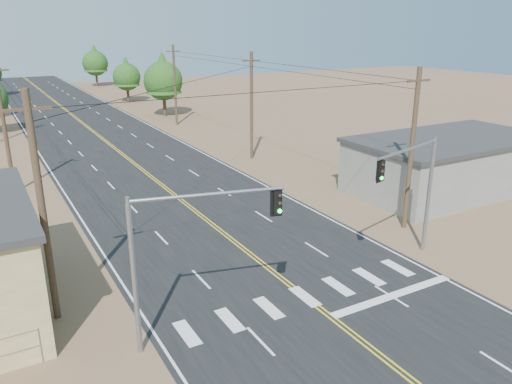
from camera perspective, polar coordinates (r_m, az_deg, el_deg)
road at (r=42.70m, az=-11.56°, el=1.46°), size 15.00×200.00×0.02m
building_right at (r=41.38m, az=21.10°, el=2.90°), size 15.00×8.00×4.00m
utility_pole_left_near at (r=22.26m, az=-23.25°, el=-1.77°), size 1.80×0.30×10.00m
utility_pole_left_mid at (r=41.66m, az=-26.83°, el=6.67°), size 1.80×0.30×10.00m
utility_pole_right_near at (r=31.84m, az=17.36°, el=4.70°), size 1.80×0.30×10.00m
utility_pole_right_mid at (r=47.47m, az=-0.51°, el=9.86°), size 1.80×0.30×10.00m
utility_pole_right_far at (r=65.53m, az=-9.26°, el=12.03°), size 1.80×0.30×10.00m
signal_mast_left at (r=19.10m, az=-8.76°, el=-5.92°), size 5.82×1.70×6.48m
signal_mast_right at (r=27.44m, az=17.85°, el=1.15°), size 5.54×1.79×6.60m
tree_right_near at (r=72.18m, az=-10.59°, el=12.82°), size 5.37×5.37×8.95m
tree_right_mid at (r=87.54m, az=-14.59°, el=12.91°), size 4.49×4.49×7.49m
tree_right_far at (r=112.63m, az=-17.93°, el=14.10°), size 5.17×5.17×8.61m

